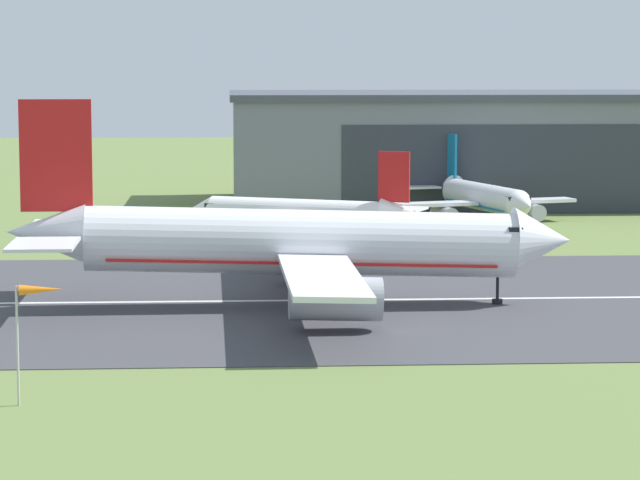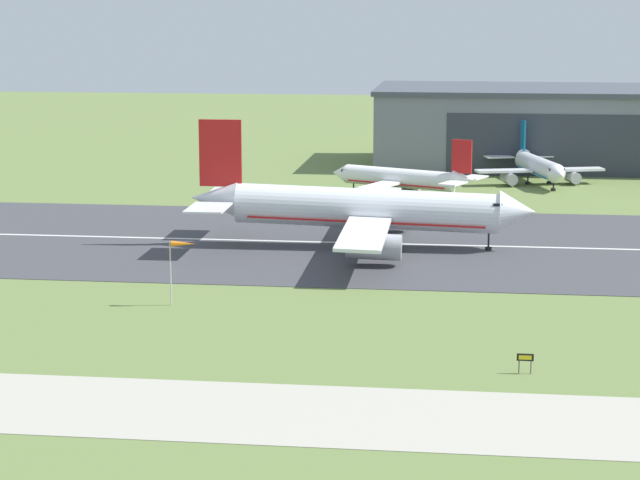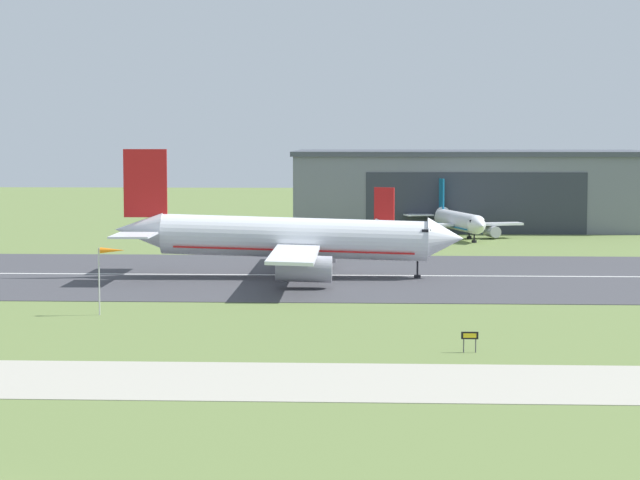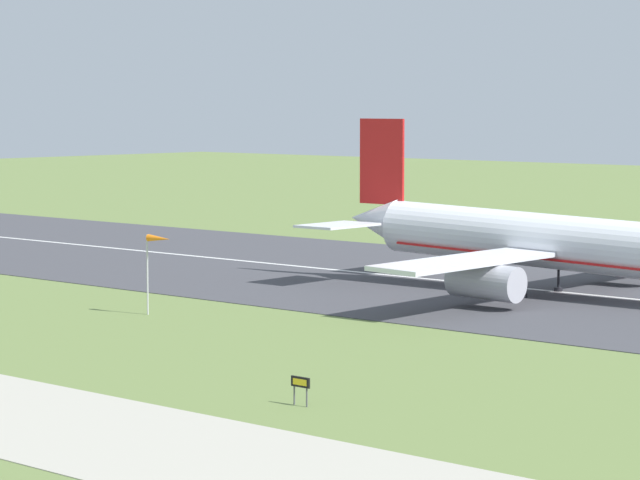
{
  "view_description": "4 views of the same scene",
  "coord_description": "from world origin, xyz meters",
  "px_view_note": "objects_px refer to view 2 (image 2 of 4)",
  "views": [
    {
      "loc": [
        4.08,
        -20.81,
        19.16
      ],
      "look_at": [
        10.69,
        89.31,
        5.97
      ],
      "focal_mm": 85.0,
      "sensor_mm": 36.0,
      "label": 1
    },
    {
      "loc": [
        23.21,
        -59.78,
        31.05
      ],
      "look_at": [
        6.27,
        74.61,
        4.91
      ],
      "focal_mm": 70.0,
      "sensor_mm": 36.0,
      "label": 2
    },
    {
      "loc": [
        20.13,
        -59.8,
        18.14
      ],
      "look_at": [
        13.94,
        71.74,
        6.84
      ],
      "focal_mm": 70.0,
      "sensor_mm": 36.0,
      "label": 3
    },
    {
      "loc": [
        87.0,
        -21.9,
        17.85
      ],
      "look_at": [
        5.53,
        69.45,
        6.64
      ],
      "focal_mm": 85.0,
      "sensor_mm": 36.0,
      "label": 4
    }
  ],
  "objects_px": {
    "windsock_pole": "(182,248)",
    "runway_sign": "(525,359)",
    "airplane_parked_centre": "(401,179)",
    "airplane_landing": "(364,210)",
    "airplane_parked_west": "(539,167)"
  },
  "relations": [
    {
      "from": "airplane_parked_centre",
      "to": "windsock_pole",
      "type": "height_order",
      "value": "airplane_parked_centre"
    },
    {
      "from": "airplane_landing",
      "to": "airplane_parked_west",
      "type": "distance_m",
      "value": 64.29
    },
    {
      "from": "airplane_landing",
      "to": "airplane_parked_centre",
      "type": "relative_size",
      "value": 1.77
    },
    {
      "from": "windsock_pole",
      "to": "runway_sign",
      "type": "xyz_separation_m",
      "value": [
        34.26,
        -19.82,
        -4.81
      ]
    },
    {
      "from": "windsock_pole",
      "to": "runway_sign",
      "type": "bearing_deg",
      "value": -30.06
    },
    {
      "from": "airplane_parked_west",
      "to": "airplane_parked_centre",
      "type": "height_order",
      "value": "airplane_parked_west"
    },
    {
      "from": "airplane_landing",
      "to": "airplane_parked_centre",
      "type": "bearing_deg",
      "value": 87.14
    },
    {
      "from": "windsock_pole",
      "to": "runway_sign",
      "type": "distance_m",
      "value": 39.87
    },
    {
      "from": "airplane_parked_centre",
      "to": "airplane_landing",
      "type": "bearing_deg",
      "value": -92.86
    },
    {
      "from": "airplane_parked_west",
      "to": "runway_sign",
      "type": "bearing_deg",
      "value": -93.15
    },
    {
      "from": "airplane_parked_west",
      "to": "runway_sign",
      "type": "distance_m",
      "value": 112.1
    },
    {
      "from": "airplane_parked_west",
      "to": "airplane_parked_centre",
      "type": "bearing_deg",
      "value": -144.06
    },
    {
      "from": "airplane_landing",
      "to": "runway_sign",
      "type": "height_order",
      "value": "airplane_landing"
    },
    {
      "from": "airplane_parked_west",
      "to": "windsock_pole",
      "type": "relative_size",
      "value": 3.65
    },
    {
      "from": "airplane_landing",
      "to": "airplane_parked_centre",
      "type": "xyz_separation_m",
      "value": [
        2.15,
        43.02,
        -2.08
      ]
    }
  ]
}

